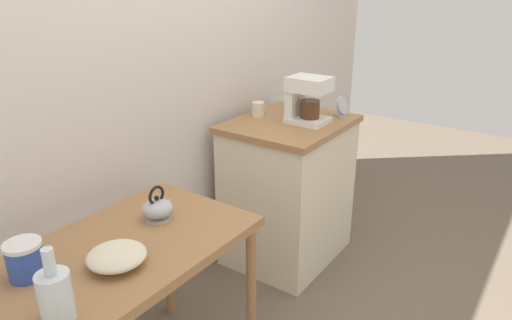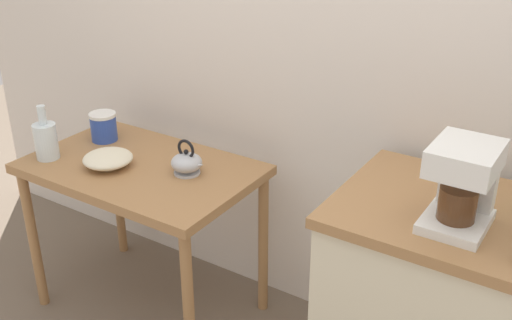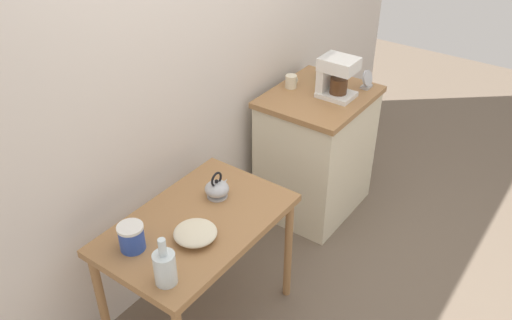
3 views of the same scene
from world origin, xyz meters
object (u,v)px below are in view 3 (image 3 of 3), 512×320
object	(u,v)px
mug_small_cream	(291,81)
table_clock	(367,80)
canister_enamel	(132,237)
teakettle	(217,189)
glass_carafe_vase	(165,267)
bowl_stoneware	(195,233)
mug_tall_green	(322,73)
coffee_maker	(335,75)

from	to	relation	value
mug_small_cream	table_clock	size ratio (longest dim) A/B	0.69
canister_enamel	teakettle	bearing A→B (deg)	-6.96
teakettle	glass_carafe_vase	xyz separation A→B (m)	(-0.59, -0.20, 0.04)
bowl_stoneware	mug_tall_green	world-z (taller)	mug_tall_green
bowl_stoneware	glass_carafe_vase	distance (m)	0.29
mug_tall_green	table_clock	distance (m)	0.31
coffee_maker	mug_tall_green	bearing A→B (deg)	45.00
glass_carafe_vase	mug_small_cream	xyz separation A→B (m)	(1.62, 0.42, 0.12)
glass_carafe_vase	canister_enamel	world-z (taller)	glass_carafe_vase
mug_small_cream	table_clock	world-z (taller)	table_clock
mug_tall_green	canister_enamel	bearing A→B (deg)	-178.17
coffee_maker	table_clock	distance (m)	0.27
canister_enamel	mug_tall_green	xyz separation A→B (m)	(1.80, 0.06, 0.13)
mug_tall_green	bowl_stoneware	bearing A→B (deg)	-171.14
teakettle	coffee_maker	world-z (taller)	coffee_maker
bowl_stoneware	mug_small_cream	size ratio (longest dim) A/B	2.42
table_clock	mug_tall_green	bearing A→B (deg)	97.33
glass_carafe_vase	coffee_maker	world-z (taller)	coffee_maker
teakettle	table_clock	bearing A→B (deg)	-8.09
table_clock	glass_carafe_vase	bearing A→B (deg)	-179.49
mug_small_cream	canister_enamel	bearing A→B (deg)	-174.41
mug_small_cream	mug_tall_green	bearing A→B (deg)	-21.66
bowl_stoneware	mug_tall_green	distance (m)	1.61
table_clock	coffee_maker	bearing A→B (deg)	152.45
bowl_stoneware	teakettle	xyz separation A→B (m)	(0.31, 0.13, 0.01)
coffee_maker	mug_small_cream	distance (m)	0.31
teakettle	glass_carafe_vase	distance (m)	0.62
canister_enamel	coffee_maker	bearing A→B (deg)	-4.67
bowl_stoneware	table_clock	world-z (taller)	table_clock
canister_enamel	coffee_maker	size ratio (longest dim) A/B	0.49
teakettle	table_clock	world-z (taller)	table_clock
mug_small_cream	mug_tall_green	size ratio (longest dim) A/B	1.02
bowl_stoneware	mug_small_cream	world-z (taller)	mug_small_cream
glass_carafe_vase	canister_enamel	bearing A→B (deg)	77.04
glass_carafe_vase	coffee_maker	size ratio (longest dim) A/B	0.91
mug_tall_green	teakettle	bearing A→B (deg)	-174.53
bowl_stoneware	glass_carafe_vase	xyz separation A→B (m)	(-0.28, -0.08, 0.05)
canister_enamel	table_clock	xyz separation A→B (m)	(1.84, -0.25, 0.15)
mug_small_cream	mug_tall_green	xyz separation A→B (m)	(0.24, -0.10, -0.00)
mug_small_cream	bowl_stoneware	bearing A→B (deg)	-165.73
mug_small_cream	glass_carafe_vase	bearing A→B (deg)	-165.46
mug_tall_green	coffee_maker	bearing A→B (deg)	-135.00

